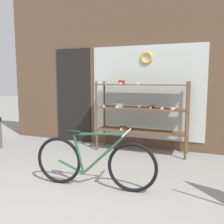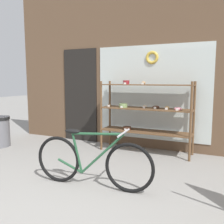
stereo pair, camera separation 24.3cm
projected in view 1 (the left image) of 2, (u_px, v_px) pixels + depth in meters
name	position (u px, v px, depth m)	size (l,w,h in m)	color
ground_plane	(57.00, 220.00, 2.54)	(30.00, 30.00, 0.00)	gray
storefront_facade	(136.00, 68.00, 5.14)	(6.20, 0.13, 3.38)	brown
display_case	(140.00, 110.00, 4.84)	(1.77, 0.45, 1.40)	brown
bicycle	(94.00, 162.00, 3.27)	(1.66, 0.46, 0.78)	black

